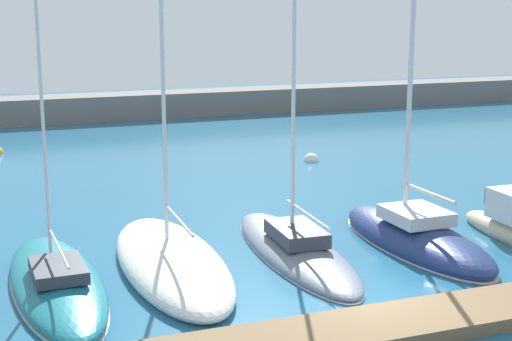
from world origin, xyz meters
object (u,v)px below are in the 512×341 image
(sailboat_slate_fourth, at_px, (295,247))
(sailboat_navy_fifth, at_px, (415,235))
(sailboat_teal_second, at_px, (56,281))
(sailboat_white_third, at_px, (171,261))
(mooring_buoy_white, at_px, (311,161))

(sailboat_slate_fourth, relative_size, sailboat_navy_fifth, 1.01)
(sailboat_teal_second, height_order, sailboat_white_third, sailboat_white_third)
(sailboat_white_third, bearing_deg, sailboat_navy_fifth, -92.24)
(sailboat_navy_fifth, distance_m, mooring_buoy_white, 15.44)
(sailboat_teal_second, bearing_deg, sailboat_slate_fourth, -88.04)
(sailboat_navy_fifth, xyz_separation_m, mooring_buoy_white, (2.94, 15.15, -0.39))
(sailboat_slate_fourth, height_order, mooring_buoy_white, sailboat_slate_fourth)
(sailboat_teal_second, xyz_separation_m, sailboat_white_third, (3.71, 0.47, 0.04))
(sailboat_white_third, height_order, mooring_buoy_white, sailboat_white_third)
(sailboat_teal_second, bearing_deg, mooring_buoy_white, -47.15)
(sailboat_teal_second, relative_size, sailboat_navy_fifth, 0.84)
(mooring_buoy_white, bearing_deg, sailboat_slate_fourth, -116.91)
(sailboat_slate_fourth, bearing_deg, sailboat_navy_fifth, -95.14)
(sailboat_teal_second, bearing_deg, sailboat_navy_fifth, -92.02)
(sailboat_navy_fifth, height_order, mooring_buoy_white, sailboat_navy_fifth)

